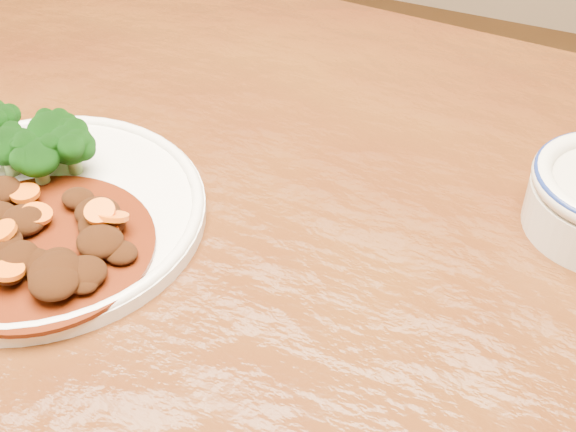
% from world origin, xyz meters
% --- Properties ---
extents(dining_table, '(1.56, 1.00, 0.75)m').
position_xyz_m(dining_table, '(0.00, 0.00, 0.67)').
color(dining_table, '#4D290D').
rests_on(dining_table, ground).
extents(dinner_plate, '(0.28, 0.28, 0.02)m').
position_xyz_m(dinner_plate, '(-0.16, -0.05, 0.76)').
color(dinner_plate, white).
rests_on(dinner_plate, dining_table).
extents(broccoli_florets, '(0.13, 0.09, 0.05)m').
position_xyz_m(broccoli_florets, '(-0.21, 0.00, 0.79)').
color(broccoli_florets, '#70924B').
rests_on(broccoli_florets, dinner_plate).
extents(mince_stew, '(0.19, 0.19, 0.03)m').
position_xyz_m(mince_stew, '(-0.13, -0.09, 0.77)').
color(mince_stew, '#4F1A08').
rests_on(mince_stew, dinner_plate).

